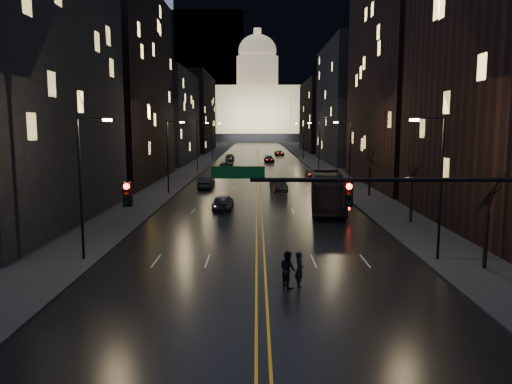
{
  "coord_description": "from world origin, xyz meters",
  "views": [
    {
      "loc": [
        -0.23,
        -20.14,
        8.42
      ],
      "look_at": [
        -0.29,
        13.09,
        3.93
      ],
      "focal_mm": 35.0,
      "sensor_mm": 36.0,
      "label": 1
    }
  ],
  "objects_px": {
    "pedestrian_a": "(299,270)",
    "oncoming_car_a": "(223,202)",
    "oncoming_car_b": "(206,183)",
    "pedestrian_b": "(288,269)",
    "traffic_signal": "(407,206)",
    "receding_car_a": "(279,186)",
    "bus": "(328,191)"
  },
  "relations": [
    {
      "from": "bus",
      "to": "pedestrian_b",
      "type": "xyz_separation_m",
      "value": [
        -5.45,
        -24.07,
        -0.87
      ]
    },
    {
      "from": "pedestrian_a",
      "to": "oncoming_car_a",
      "type": "bearing_deg",
      "value": 9.7
    },
    {
      "from": "receding_car_a",
      "to": "pedestrian_a",
      "type": "relative_size",
      "value": 2.56
    },
    {
      "from": "bus",
      "to": "oncoming_car_a",
      "type": "height_order",
      "value": "bus"
    },
    {
      "from": "traffic_signal",
      "to": "oncoming_car_b",
      "type": "distance_m",
      "value": 47.28
    },
    {
      "from": "traffic_signal",
      "to": "receding_car_a",
      "type": "height_order",
      "value": "traffic_signal"
    },
    {
      "from": "bus",
      "to": "oncoming_car_a",
      "type": "bearing_deg",
      "value": -173.11
    },
    {
      "from": "traffic_signal",
      "to": "oncoming_car_a",
      "type": "height_order",
      "value": "traffic_signal"
    },
    {
      "from": "oncoming_car_a",
      "to": "pedestrian_a",
      "type": "height_order",
      "value": "pedestrian_a"
    },
    {
      "from": "receding_car_a",
      "to": "pedestrian_b",
      "type": "height_order",
      "value": "pedestrian_b"
    },
    {
      "from": "traffic_signal",
      "to": "pedestrian_b",
      "type": "height_order",
      "value": "traffic_signal"
    },
    {
      "from": "oncoming_car_a",
      "to": "oncoming_car_b",
      "type": "distance_m",
      "value": 16.76
    },
    {
      "from": "pedestrian_b",
      "to": "oncoming_car_a",
      "type": "bearing_deg",
      "value": -16.59
    },
    {
      "from": "oncoming_car_b",
      "to": "pedestrian_b",
      "type": "relative_size",
      "value": 2.46
    },
    {
      "from": "traffic_signal",
      "to": "oncoming_car_b",
      "type": "bearing_deg",
      "value": 105.82
    },
    {
      "from": "oncoming_car_b",
      "to": "pedestrian_a",
      "type": "bearing_deg",
      "value": 105.69
    },
    {
      "from": "oncoming_car_b",
      "to": "pedestrian_b",
      "type": "xyz_separation_m",
      "value": [
        8.3,
        -40.29,
        0.18
      ]
    },
    {
      "from": "traffic_signal",
      "to": "pedestrian_a",
      "type": "distance_m",
      "value": 7.6
    },
    {
      "from": "traffic_signal",
      "to": "receding_car_a",
      "type": "bearing_deg",
      "value": 94.62
    },
    {
      "from": "oncoming_car_a",
      "to": "receding_car_a",
      "type": "xyz_separation_m",
      "value": [
        6.1,
        13.3,
        0.01
      ]
    },
    {
      "from": "oncoming_car_a",
      "to": "pedestrian_b",
      "type": "height_order",
      "value": "pedestrian_b"
    },
    {
      "from": "bus",
      "to": "oncoming_car_a",
      "type": "distance_m",
      "value": 10.48
    },
    {
      "from": "bus",
      "to": "oncoming_car_b",
      "type": "height_order",
      "value": "bus"
    },
    {
      "from": "oncoming_car_a",
      "to": "pedestrian_b",
      "type": "xyz_separation_m",
      "value": [
        4.97,
        -23.87,
        0.18
      ]
    },
    {
      "from": "traffic_signal",
      "to": "bus",
      "type": "relative_size",
      "value": 1.31
    },
    {
      "from": "bus",
      "to": "receding_car_a",
      "type": "xyz_separation_m",
      "value": [
        -4.32,
        13.1,
        -1.04
      ]
    },
    {
      "from": "oncoming_car_a",
      "to": "oncoming_car_b",
      "type": "xyz_separation_m",
      "value": [
        -3.33,
        16.43,
        -0.01
      ]
    },
    {
      "from": "pedestrian_b",
      "to": "oncoming_car_b",
      "type": "bearing_deg",
      "value": -16.72
    },
    {
      "from": "receding_car_a",
      "to": "pedestrian_b",
      "type": "xyz_separation_m",
      "value": [
        -1.13,
        -37.16,
        0.17
      ]
    },
    {
      "from": "traffic_signal",
      "to": "pedestrian_b",
      "type": "relative_size",
      "value": 8.93
    },
    {
      "from": "traffic_signal",
      "to": "pedestrian_a",
      "type": "height_order",
      "value": "traffic_signal"
    },
    {
      "from": "bus",
      "to": "receding_car_a",
      "type": "bearing_deg",
      "value": 114.07
    }
  ]
}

